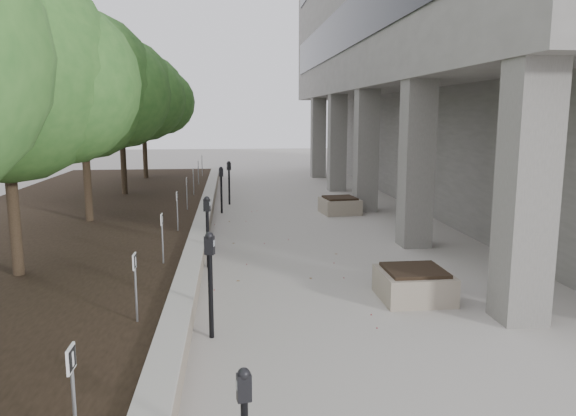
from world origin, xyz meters
TOP-DOWN VIEW (x-y plane):
  - ground at (0.00, 0.00)m, footprint 90.00×90.00m
  - retaining_wall at (-1.82, 9.00)m, footprint 0.39×26.00m
  - planting_bed at (-5.50, 9.00)m, footprint 7.00×26.00m
  - crabapple_tree_2 at (-4.80, 3.00)m, footprint 4.60×4.00m
  - crabapple_tree_3 at (-4.80, 8.00)m, footprint 4.60×4.00m
  - crabapple_tree_4 at (-4.80, 13.00)m, footprint 4.60×4.00m
  - crabapple_tree_5 at (-4.80, 18.00)m, footprint 4.60×4.00m
  - parking_sign_1 at (-2.35, -2.50)m, footprint 0.04×0.22m
  - parking_sign_2 at (-2.35, 0.50)m, footprint 0.04×0.22m
  - parking_sign_3 at (-2.35, 3.50)m, footprint 0.04×0.22m
  - parking_sign_4 at (-2.35, 6.50)m, footprint 0.04×0.22m
  - parking_sign_5 at (-2.35, 9.50)m, footprint 0.04×0.22m
  - parking_sign_6 at (-2.35, 12.50)m, footprint 0.04×0.22m
  - parking_sign_7 at (-2.35, 15.50)m, footprint 0.04×0.22m
  - parking_sign_8 at (-2.35, 18.50)m, footprint 0.04×0.22m
  - parking_meter_2 at (-1.36, 0.80)m, footprint 0.18×0.15m
  - parking_meter_3 at (-1.55, 4.55)m, footprint 0.18×0.15m
  - parking_meter_4 at (-1.36, 11.02)m, footprint 0.17×0.14m
  - parking_meter_5 at (-1.11, 12.74)m, footprint 0.18×0.16m
  - planter_front at (2.10, 2.14)m, footprint 1.19×1.19m
  - planter_back at (2.47, 10.59)m, footprint 1.28×1.28m
  - berry_scatter at (-0.10, 5.00)m, footprint 3.30×14.10m

SIDE VIEW (x-z plane):
  - ground at x=0.00m, z-range 0.00..0.00m
  - berry_scatter at x=-0.10m, z-range 0.00..0.02m
  - planting_bed at x=-5.50m, z-range 0.00..0.40m
  - retaining_wall at x=-1.82m, z-range 0.00..0.50m
  - planter_back at x=2.47m, z-range 0.00..0.54m
  - planter_front at x=2.10m, z-range 0.00..0.55m
  - parking_meter_3 at x=-1.55m, z-range 0.00..1.52m
  - parking_meter_4 at x=-1.36m, z-range 0.00..1.52m
  - parking_meter_5 at x=-1.11m, z-range 0.00..1.56m
  - parking_meter_2 at x=-1.36m, z-range 0.00..1.57m
  - parking_sign_1 at x=-2.35m, z-range 0.40..1.36m
  - parking_sign_2 at x=-2.35m, z-range 0.40..1.36m
  - parking_sign_3 at x=-2.35m, z-range 0.40..1.36m
  - parking_sign_4 at x=-2.35m, z-range 0.40..1.36m
  - parking_sign_5 at x=-2.35m, z-range 0.40..1.36m
  - parking_sign_6 at x=-2.35m, z-range 0.40..1.36m
  - parking_sign_7 at x=-2.35m, z-range 0.40..1.36m
  - parking_sign_8 at x=-2.35m, z-range 0.40..1.36m
  - crabapple_tree_2 at x=-4.80m, z-range 0.40..5.84m
  - crabapple_tree_3 at x=-4.80m, z-range 0.40..5.84m
  - crabapple_tree_4 at x=-4.80m, z-range 0.40..5.84m
  - crabapple_tree_5 at x=-4.80m, z-range 0.40..5.84m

